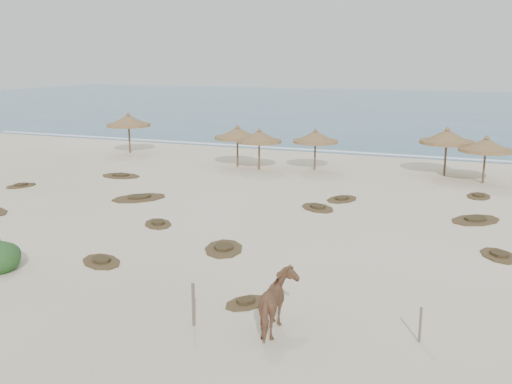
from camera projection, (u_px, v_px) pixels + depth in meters
ground at (187, 257)px, 20.57m from camera, size 160.00×160.00×0.00m
ocean at (421, 106)px, 88.33m from camera, size 200.00×100.00×0.01m
foam_line at (350, 152)px, 44.06m from camera, size 70.00×0.60×0.01m
palapa_0 at (129, 121)px, 43.26m from camera, size 4.13×4.13×3.13m
palapa_1 at (237, 134)px, 37.70m from camera, size 3.71×3.71×2.83m
palapa_2 at (259, 137)px, 36.64m from camera, size 3.84×3.84×2.72m
palapa_3 at (315, 137)px, 36.51m from camera, size 3.22×3.22×2.72m
palapa_4 at (447, 137)px, 34.54m from camera, size 4.23×4.23×3.06m
palapa_5 at (486, 146)px, 32.49m from camera, size 3.72×3.72×2.82m
horse at (278, 303)px, 14.72m from camera, size 1.14×1.99×1.59m
fence_post_near at (193, 305)px, 15.12m from camera, size 0.09×0.09×1.20m
fence_post_far at (420, 325)px, 14.25m from camera, size 0.09×0.09×0.94m
scrub_1 at (139, 198)px, 29.25m from camera, size 3.20×3.35×0.16m
scrub_2 at (158, 223)px, 24.61m from camera, size 1.99×2.04×0.16m
scrub_3 at (318, 207)px, 27.30m from camera, size 2.38×2.37×0.16m
scrub_4 at (499, 255)px, 20.60m from camera, size 1.82×2.14×0.16m
scrub_5 at (475, 220)px, 25.20m from camera, size 2.81×2.93×0.16m
scrub_6 at (121, 176)px, 34.87m from camera, size 2.56×1.70×0.16m
scrub_7 at (342, 199)px, 28.99m from camera, size 1.85×2.28×0.16m
scrub_8 at (21, 185)px, 32.12m from camera, size 1.57×1.98×0.16m
scrub_9 at (224, 248)px, 21.37m from camera, size 2.11×2.56×0.16m
scrub_10 at (479, 196)px, 29.63m from camera, size 1.26×1.86×0.16m
scrub_11 at (101, 261)px, 19.99m from camera, size 2.18×1.96×0.16m
scrub_12 at (246, 302)px, 16.58m from camera, size 1.47×1.66×0.16m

